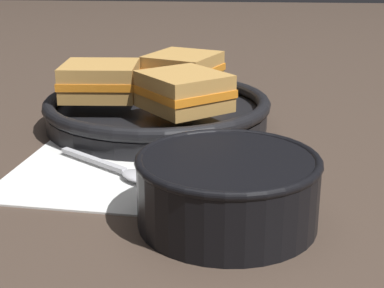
{
  "coord_description": "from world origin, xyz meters",
  "views": [
    {
      "loc": [
        0.07,
        -0.58,
        0.24
      ],
      "look_at": [
        0.02,
        0.02,
        0.03
      ],
      "focal_mm": 55.0,
      "sensor_mm": 36.0,
      "label": 1
    }
  ],
  "objects_px": {
    "sandwich_near_left": "(183,70)",
    "sandwich_near_right": "(100,80)",
    "sandwich_far_left": "(187,91)",
    "skillet": "(157,110)",
    "spoon": "(127,172)",
    "soup_bowl": "(228,185)"
  },
  "relations": [
    {
      "from": "sandwich_near_left",
      "to": "sandwich_near_right",
      "type": "distance_m",
      "value": 0.13
    },
    {
      "from": "skillet",
      "to": "sandwich_near_right",
      "type": "height_order",
      "value": "sandwich_near_right"
    },
    {
      "from": "sandwich_near_right",
      "to": "sandwich_far_left",
      "type": "height_order",
      "value": "same"
    },
    {
      "from": "spoon",
      "to": "sandwich_near_right",
      "type": "bearing_deg",
      "value": 146.78
    },
    {
      "from": "spoon",
      "to": "sandwich_far_left",
      "type": "distance_m",
      "value": 0.16
    },
    {
      "from": "spoon",
      "to": "skillet",
      "type": "distance_m",
      "value": 0.2
    },
    {
      "from": "soup_bowl",
      "to": "sandwich_near_left",
      "type": "bearing_deg",
      "value": 101.91
    },
    {
      "from": "skillet",
      "to": "sandwich_far_left",
      "type": "xyz_separation_m",
      "value": [
        0.05,
        -0.06,
        0.04
      ]
    },
    {
      "from": "soup_bowl",
      "to": "skillet",
      "type": "relative_size",
      "value": 0.42
    },
    {
      "from": "spoon",
      "to": "sandwich_near_left",
      "type": "distance_m",
      "value": 0.27
    },
    {
      "from": "sandwich_near_left",
      "to": "skillet",
      "type": "bearing_deg",
      "value": -113.36
    },
    {
      "from": "soup_bowl",
      "to": "sandwich_near_right",
      "type": "bearing_deg",
      "value": 122.72
    },
    {
      "from": "spoon",
      "to": "sandwich_near_right",
      "type": "xyz_separation_m",
      "value": [
        -0.07,
        0.18,
        0.06
      ]
    },
    {
      "from": "sandwich_near_left",
      "to": "sandwich_near_right",
      "type": "height_order",
      "value": "same"
    },
    {
      "from": "sandwich_far_left",
      "to": "skillet",
      "type": "bearing_deg",
      "value": 128.0
    },
    {
      "from": "soup_bowl",
      "to": "spoon",
      "type": "relative_size",
      "value": 1.22
    },
    {
      "from": "soup_bowl",
      "to": "spoon",
      "type": "distance_m",
      "value": 0.15
    },
    {
      "from": "skillet",
      "to": "sandwich_near_left",
      "type": "height_order",
      "value": "sandwich_near_left"
    },
    {
      "from": "soup_bowl",
      "to": "sandwich_near_left",
      "type": "height_order",
      "value": "sandwich_near_left"
    },
    {
      "from": "soup_bowl",
      "to": "sandwich_near_right",
      "type": "height_order",
      "value": "sandwich_near_right"
    },
    {
      "from": "sandwich_near_left",
      "to": "soup_bowl",
      "type": "bearing_deg",
      "value": -78.09
    },
    {
      "from": "skillet",
      "to": "sandwich_far_left",
      "type": "relative_size",
      "value": 2.87
    }
  ]
}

